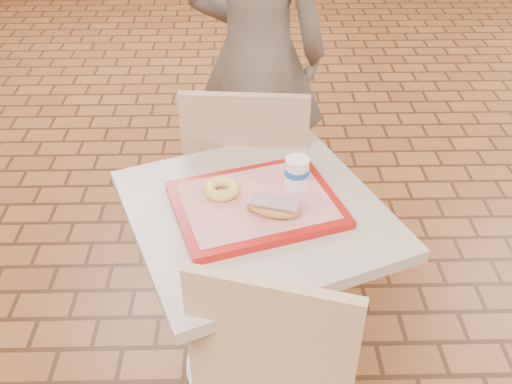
{
  "coord_description": "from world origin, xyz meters",
  "views": [
    {
      "loc": [
        -1.01,
        -1.75,
        1.83
      ],
      "look_at": [
        -0.98,
        -0.41,
        0.83
      ],
      "focal_mm": 40.0,
      "sensor_mm": 36.0,
      "label": 1
    }
  ],
  "objects_px": {
    "customer": "(257,56)",
    "ring_donut": "(221,189)",
    "main_table": "(256,268)",
    "chair_main_back": "(248,178)",
    "paper_cup": "(297,172)",
    "long_john_donut": "(274,208)",
    "serving_tray": "(256,204)"
  },
  "relations": [
    {
      "from": "serving_tray",
      "to": "paper_cup",
      "type": "xyz_separation_m",
      "value": [
        0.13,
        0.08,
        0.06
      ]
    },
    {
      "from": "ring_donut",
      "to": "paper_cup",
      "type": "bearing_deg",
      "value": 9.73
    },
    {
      "from": "customer",
      "to": "serving_tray",
      "type": "relative_size",
      "value": 3.5
    },
    {
      "from": "ring_donut",
      "to": "paper_cup",
      "type": "xyz_separation_m",
      "value": [
        0.23,
        0.04,
        0.03
      ]
    },
    {
      "from": "chair_main_back",
      "to": "ring_donut",
      "type": "distance_m",
      "value": 0.53
    },
    {
      "from": "chair_main_back",
      "to": "paper_cup",
      "type": "relative_size",
      "value": 10.25
    },
    {
      "from": "serving_tray",
      "to": "customer",
      "type": "bearing_deg",
      "value": 88.53
    },
    {
      "from": "ring_donut",
      "to": "chair_main_back",
      "type": "bearing_deg",
      "value": 79.6
    },
    {
      "from": "main_table",
      "to": "paper_cup",
      "type": "distance_m",
      "value": 0.36
    },
    {
      "from": "paper_cup",
      "to": "ring_donut",
      "type": "bearing_deg",
      "value": -170.27
    },
    {
      "from": "chair_main_back",
      "to": "long_john_donut",
      "type": "relative_size",
      "value": 5.78
    },
    {
      "from": "main_table",
      "to": "customer",
      "type": "height_order",
      "value": "customer"
    },
    {
      "from": "customer",
      "to": "serving_tray",
      "type": "distance_m",
      "value": 0.98
    },
    {
      "from": "chair_main_back",
      "to": "paper_cup",
      "type": "distance_m",
      "value": 0.53
    },
    {
      "from": "ring_donut",
      "to": "main_table",
      "type": "bearing_deg",
      "value": -19.25
    },
    {
      "from": "main_table",
      "to": "paper_cup",
      "type": "bearing_deg",
      "value": 30.94
    },
    {
      "from": "main_table",
      "to": "paper_cup",
      "type": "relative_size",
      "value": 8.19
    },
    {
      "from": "main_table",
      "to": "ring_donut",
      "type": "distance_m",
      "value": 0.32
    },
    {
      "from": "chair_main_back",
      "to": "paper_cup",
      "type": "xyz_separation_m",
      "value": [
        0.15,
        -0.41,
        0.31
      ]
    },
    {
      "from": "main_table",
      "to": "chair_main_back",
      "type": "distance_m",
      "value": 0.48
    },
    {
      "from": "long_john_donut",
      "to": "serving_tray",
      "type": "bearing_deg",
      "value": 126.91
    },
    {
      "from": "main_table",
      "to": "long_john_donut",
      "type": "bearing_deg",
      "value": -53.09
    },
    {
      "from": "main_table",
      "to": "chair_main_back",
      "type": "xyz_separation_m",
      "value": [
        -0.02,
        0.48,
        0.02
      ]
    },
    {
      "from": "customer",
      "to": "long_john_donut",
      "type": "xyz_separation_m",
      "value": [
        0.02,
        -1.04,
        -0.01
      ]
    },
    {
      "from": "ring_donut",
      "to": "long_john_donut",
      "type": "bearing_deg",
      "value": -33.72
    },
    {
      "from": "customer",
      "to": "ring_donut",
      "type": "bearing_deg",
      "value": 88.06
    },
    {
      "from": "long_john_donut",
      "to": "customer",
      "type": "bearing_deg",
      "value": 91.36
    },
    {
      "from": "customer",
      "to": "ring_donut",
      "type": "relative_size",
      "value": 15.39
    },
    {
      "from": "customer",
      "to": "ring_donut",
      "type": "height_order",
      "value": "customer"
    },
    {
      "from": "customer",
      "to": "long_john_donut",
      "type": "height_order",
      "value": "customer"
    },
    {
      "from": "main_table",
      "to": "serving_tray",
      "type": "distance_m",
      "value": 0.27
    },
    {
      "from": "long_john_donut",
      "to": "paper_cup",
      "type": "relative_size",
      "value": 1.77
    }
  ]
}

